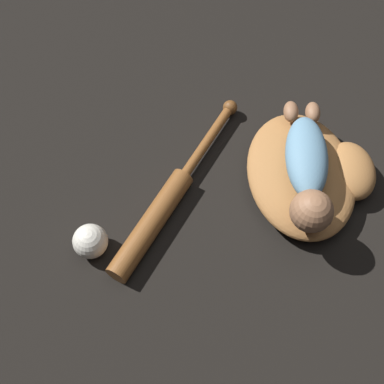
{
  "coord_description": "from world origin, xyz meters",
  "views": [
    {
      "loc": [
        0.67,
        -0.37,
        1.13
      ],
      "look_at": [
        0.07,
        -0.3,
        0.07
      ],
      "focal_mm": 50.0,
      "sensor_mm": 36.0,
      "label": 1
    }
  ],
  "objects": [
    {
      "name": "baseball_bat",
      "position": [
        0.07,
        -0.36,
        0.03
      ],
      "size": [
        0.47,
        0.36,
        0.05
      ],
      "color": "brown",
      "rests_on": "ground"
    },
    {
      "name": "baseball_glove",
      "position": [
        0.03,
        -0.01,
        0.04
      ],
      "size": [
        0.37,
        0.32,
        0.08
      ],
      "color": "#A8703D",
      "rests_on": "ground"
    },
    {
      "name": "ground_plane",
      "position": [
        0.0,
        0.0,
        0.0
      ],
      "size": [
        6.0,
        6.0,
        0.0
      ],
      "primitive_type": "plane",
      "color": "black"
    },
    {
      "name": "baby_figure",
      "position": [
        0.07,
        -0.04,
        0.12
      ],
      "size": [
        0.37,
        0.14,
        0.09
      ],
      "color": "#6693B2",
      "rests_on": "baseball_glove"
    },
    {
      "name": "baseball",
      "position": [
        0.15,
        -0.54,
        0.04
      ],
      "size": [
        0.08,
        0.08,
        0.08
      ],
      "color": "silver",
      "rests_on": "ground"
    }
  ]
}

